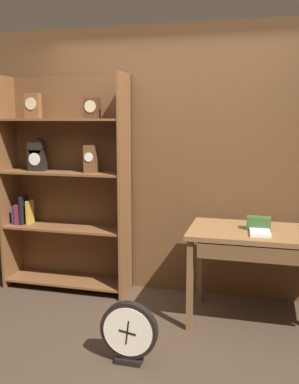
{
  "coord_description": "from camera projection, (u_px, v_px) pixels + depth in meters",
  "views": [
    {
      "loc": [
        0.83,
        -2.77,
        1.73
      ],
      "look_at": [
        -0.1,
        0.85,
        1.09
      ],
      "focal_mm": 40.54,
      "sensor_mm": 36.0,
      "label": 1
    }
  ],
  "objects": [
    {
      "name": "toolbox_small",
      "position": [
        259.0,
        223.0,
        3.62
      ],
      "size": [
        0.19,
        0.09,
        0.11
      ],
      "primitive_type": "cube",
      "color": "#2D5123",
      "rests_on": "workbench"
    },
    {
      "name": "workbench",
      "position": [
        278.0,
        243.0,
        3.56
      ],
      "size": [
        1.46,
        0.69,
        0.81
      ],
      "color": "brown",
      "rests_on": "ground"
    },
    {
      "name": "open_repair_manual",
      "position": [
        260.0,
        233.0,
        3.48
      ],
      "size": [
        0.17,
        0.23,
        0.02
      ],
      "primitive_type": "cube",
      "rotation": [
        0.0,
        0.0,
        0.06
      ],
      "color": "silver",
      "rests_on": "workbench"
    },
    {
      "name": "back_wood_panel",
      "position": [
        173.0,
        163.0,
        4.23
      ],
      "size": [
        4.8,
        0.05,
        2.6
      ],
      "primitive_type": "cube",
      "color": "brown",
      "rests_on": "ground"
    },
    {
      "name": "ground_plane",
      "position": [
        134.0,
        360.0,
        3.14
      ],
      "size": [
        10.0,
        10.0,
        0.0
      ],
      "primitive_type": "plane",
      "color": "#3D2D21"
    },
    {
      "name": "round_clock_large",
      "position": [
        129.0,
        332.0,
        3.07
      ],
      "size": [
        0.42,
        0.11,
        0.46
      ],
      "color": "black",
      "rests_on": "ground"
    },
    {
      "name": "bookshelf",
      "position": [
        64.0,
        185.0,
        4.34
      ],
      "size": [
        1.28,
        0.37,
        2.15
      ],
      "color": "brown",
      "rests_on": "ground"
    }
  ]
}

